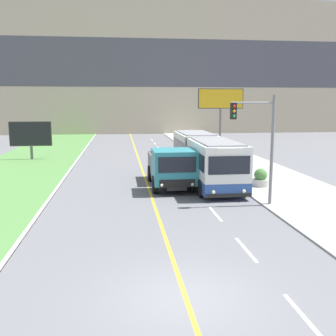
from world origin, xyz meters
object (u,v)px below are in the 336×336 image
Objects in this scene: billboard_large at (221,102)px; dump_truck at (172,168)px; planter_round_near at (260,178)px; billboard_small at (31,135)px; traffic_light_mast at (260,136)px; planter_round_second at (238,168)px; city_bus at (204,158)px.

dump_truck is at bearing -112.28° from billboard_large.
planter_round_near is (-2.45, -19.63, -4.72)m from billboard_large.
billboard_large is at bearing 16.16° from billboard_small.
traffic_light_mast reaches higher than planter_round_near.
planter_round_near reaches higher than planter_round_second.
billboard_large reaches higher than planter_round_second.
planter_round_near is at bearing -88.24° from planter_round_second.
planter_round_near is at bearing -40.04° from billboard_small.
billboard_small reaches higher than planter_round_near.
dump_truck reaches higher than planter_round_second.
planter_round_second is at bearing 91.76° from planter_round_near.
billboard_small is (-11.22, 13.88, 1.03)m from dump_truck.
billboard_small is (-13.75, 11.34, 0.79)m from city_bus.
city_bus reaches higher than planter_round_near.
planter_round_second is at bearing 79.55° from traffic_light_mast.
billboard_small reaches higher than planter_round_second.
billboard_large reaches higher than city_bus.
dump_truck is 17.88m from billboard_small.
traffic_light_mast reaches higher than billboard_small.
dump_truck is at bearing -142.83° from planter_round_second.
dump_truck is at bearing -51.03° from billboard_small.
city_bus is 1.85× the size of billboard_large.
dump_truck is 6.29× the size of planter_round_second.
billboard_large reaches higher than traffic_light_mast.
traffic_light_mast reaches higher than planter_round_second.
billboard_large is at bearing 80.46° from planter_round_second.
planter_round_second is at bearing -30.53° from billboard_small.
traffic_light_mast is 5.11× the size of planter_round_near.
billboard_small reaches higher than city_bus.
dump_truck is 5.84× the size of planter_round_near.
billboard_large is (7.96, 19.44, 4.00)m from dump_truck.
dump_truck is 21.38m from billboard_large.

